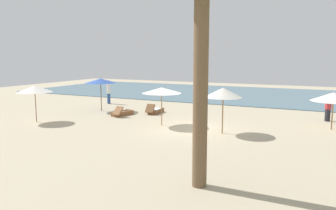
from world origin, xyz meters
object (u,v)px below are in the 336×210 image
object	(u,v)px
umbrella_2	(223,93)
person_1	(109,91)
lounger_0	(155,111)
umbrella_0	(35,89)
lounger_1	(122,113)
umbrella_4	(162,90)
umbrella_3	(334,97)
person_0	(328,107)
umbrella_1	(101,81)

from	to	relation	value
umbrella_2	person_1	distance (m)	12.91
lounger_0	person_1	world-z (taller)	person_1
umbrella_0	lounger_0	bearing A→B (deg)	49.27
lounger_1	person_1	bearing A→B (deg)	134.41
person_1	umbrella_4	bearing A→B (deg)	-36.39
umbrella_2	lounger_0	world-z (taller)	umbrella_2
umbrella_3	person_0	size ratio (longest dim) A/B	1.36
umbrella_0	umbrella_4	bearing A→B (deg)	18.54
umbrella_0	umbrella_4	xyz separation A→B (m)	(7.05, 2.36, 0.02)
umbrella_3	umbrella_1	bearing A→B (deg)	-178.35
lounger_0	lounger_1	bearing A→B (deg)	-132.79
lounger_0	person_0	bearing A→B (deg)	11.33
umbrella_1	umbrella_4	world-z (taller)	umbrella_1
umbrella_2	lounger_1	size ratio (longest dim) A/B	1.29
lounger_0	umbrella_3	bearing A→B (deg)	-1.98
umbrella_3	person_0	bearing A→B (deg)	95.08
umbrella_1	person_1	distance (m)	3.77
umbrella_4	person_1	size ratio (longest dim) A/B	1.13
umbrella_0	umbrella_1	xyz separation A→B (m)	(0.99, 4.88, 0.18)
umbrella_1	umbrella_4	xyz separation A→B (m)	(6.06, -2.52, -0.16)
umbrella_4	umbrella_3	bearing A→B (deg)	19.02
umbrella_0	lounger_0	xyz separation A→B (m)	(4.88, 5.67, -1.77)
umbrella_0	person_1	distance (m)	8.14
umbrella_0	umbrella_4	world-z (taller)	umbrella_0
umbrella_4	person_0	world-z (taller)	umbrella_4
umbrella_3	lounger_1	xyz separation A→B (m)	(-12.24, -1.32, -1.57)
umbrella_1	lounger_1	world-z (taller)	umbrella_1
umbrella_2	lounger_0	bearing A→B (deg)	147.32
umbrella_3	lounger_0	size ratio (longest dim) A/B	1.31
lounger_0	umbrella_4	bearing A→B (deg)	-56.77
umbrella_4	umbrella_0	bearing A→B (deg)	-161.46
lounger_1	person_1	world-z (taller)	person_1
umbrella_1	person_0	xyz separation A→B (m)	(14.35, 2.89, -1.29)
person_0	umbrella_1	bearing A→B (deg)	-168.63
umbrella_2	umbrella_3	distance (m)	5.94
lounger_0	person_1	bearing A→B (deg)	156.74
umbrella_3	umbrella_4	distance (m)	9.01
umbrella_1	person_1	xyz separation A→B (m)	(-1.68, 3.18, -1.13)
umbrella_0	umbrella_2	world-z (taller)	umbrella_2
umbrella_3	lounger_1	bearing A→B (deg)	-173.84
person_1	umbrella_3	bearing A→B (deg)	-9.65
umbrella_4	person_0	size ratio (longest dim) A/B	1.30
umbrella_4	person_0	bearing A→B (deg)	33.07
lounger_0	umbrella_0	bearing A→B (deg)	-130.73
umbrella_3	umbrella_0	bearing A→B (deg)	-161.20
umbrella_1	lounger_0	world-z (taller)	umbrella_1
umbrella_2	person_1	bearing A→B (deg)	151.74
umbrella_1	lounger_1	bearing A→B (deg)	-21.19
lounger_0	lounger_1	distance (m)	2.30
umbrella_0	umbrella_1	bearing A→B (deg)	78.53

